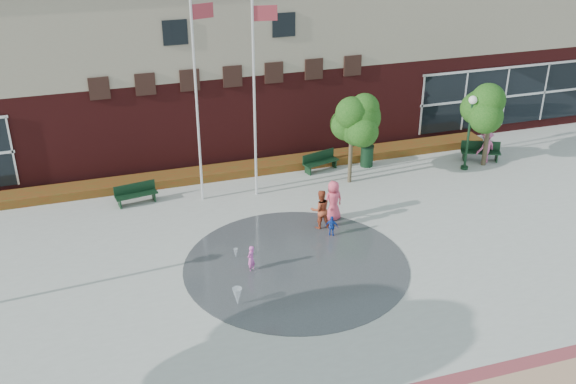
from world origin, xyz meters
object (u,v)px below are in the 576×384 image
object	(u,v)px
flagpole_right	(255,89)
trash_can	(367,156)
bench_left	(137,198)
child_splash	(251,259)
flagpole_left	(197,91)

from	to	relation	value
flagpole_right	trash_can	xyz separation A→B (m)	(5.95, 1.39, -4.42)
bench_left	trash_can	size ratio (longest dim) A/B	1.73
trash_can	child_splash	world-z (taller)	trash_can
trash_can	child_splash	distance (m)	10.78
flagpole_right	trash_can	world-z (taller)	flagpole_right
flagpole_right	bench_left	world-z (taller)	flagpole_right
flagpole_left	child_splash	size ratio (longest dim) A/B	8.67
flagpole_right	child_splash	world-z (taller)	flagpole_right
bench_left	trash_can	distance (m)	11.28
flagpole_right	bench_left	distance (m)	7.11
trash_can	flagpole_left	bearing A→B (deg)	-172.47
bench_left	flagpole_right	bearing A→B (deg)	-16.68
flagpole_right	trash_can	distance (m)	7.54
flagpole_left	flagpole_right	bearing A→B (deg)	-21.87
flagpole_right	flagpole_left	bearing A→B (deg)	-178.86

